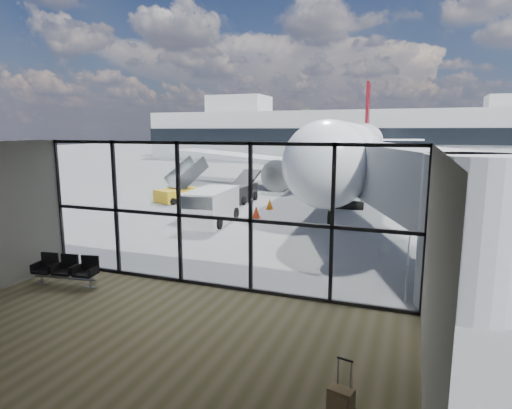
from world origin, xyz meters
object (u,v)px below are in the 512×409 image
Objects in this scene: airliner at (356,150)px; belt_loader at (240,192)px; seating_row at (67,268)px; suitcase at (340,406)px; service_van at (211,206)px; mobile_stairs at (179,193)px.

airliner reaches higher than belt_loader.
suitcase is at bearing -29.21° from seating_row.
seating_row is 0.05× the size of airliner.
airliner is 18.27m from service_van.
service_van is (0.18, 9.78, 0.39)m from seating_row.
suitcase is 0.26× the size of belt_loader.
mobile_stairs is (-14.21, 18.93, 0.25)m from suitcase.
airliner reaches higher than suitcase.
service_van is (-9.01, 13.37, 0.57)m from suitcase.
airliner is at bearing 110.82° from suitcase.
belt_loader is 1.15× the size of mobile_stairs.
seating_row is 9.87m from suitcase.
belt_loader is at bearing -124.99° from airliner.
airliner is 15.91m from mobile_stairs.
service_van is at bearing -24.91° from mobile_stairs.
seating_row is at bearing -49.93° from mobile_stairs.
airliner reaches higher than service_van.
mobile_stairs is at bearing 128.05° from service_van.
service_van is 0.97× the size of belt_loader.
suitcase is at bearing -86.13° from airliner.
suitcase is (9.19, -3.59, -0.19)m from seating_row.
airliner is (5.27, 27.18, 2.70)m from seating_row.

